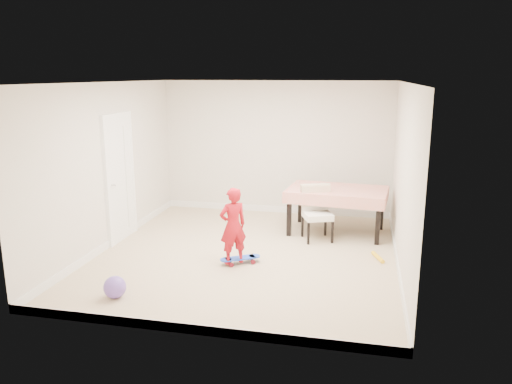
% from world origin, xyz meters
% --- Properties ---
extents(ground, '(5.00, 5.00, 0.00)m').
position_xyz_m(ground, '(0.00, 0.00, 0.00)').
color(ground, tan).
rests_on(ground, ground).
extents(ceiling, '(4.50, 5.00, 0.04)m').
position_xyz_m(ceiling, '(0.00, 0.00, 2.58)').
color(ceiling, white).
rests_on(ceiling, wall_back).
extents(wall_back, '(4.50, 0.04, 2.60)m').
position_xyz_m(wall_back, '(0.00, 2.48, 1.30)').
color(wall_back, beige).
rests_on(wall_back, ground).
extents(wall_front, '(4.50, 0.04, 2.60)m').
position_xyz_m(wall_front, '(0.00, -2.48, 1.30)').
color(wall_front, beige).
rests_on(wall_front, ground).
extents(wall_left, '(0.04, 5.00, 2.60)m').
position_xyz_m(wall_left, '(-2.23, 0.00, 1.30)').
color(wall_left, beige).
rests_on(wall_left, ground).
extents(wall_right, '(0.04, 5.00, 2.60)m').
position_xyz_m(wall_right, '(2.23, 0.00, 1.30)').
color(wall_right, beige).
rests_on(wall_right, ground).
extents(door, '(0.11, 0.94, 2.11)m').
position_xyz_m(door, '(-2.22, 0.30, 1.02)').
color(door, white).
rests_on(door, ground).
extents(baseboard_back, '(4.50, 0.02, 0.12)m').
position_xyz_m(baseboard_back, '(0.00, 2.49, 0.06)').
color(baseboard_back, white).
rests_on(baseboard_back, ground).
extents(baseboard_front, '(4.50, 0.02, 0.12)m').
position_xyz_m(baseboard_front, '(0.00, -2.49, 0.06)').
color(baseboard_front, white).
rests_on(baseboard_front, ground).
extents(baseboard_left, '(0.02, 5.00, 0.12)m').
position_xyz_m(baseboard_left, '(-2.24, 0.00, 0.06)').
color(baseboard_left, white).
rests_on(baseboard_left, ground).
extents(baseboard_right, '(0.02, 5.00, 0.12)m').
position_xyz_m(baseboard_right, '(2.24, 0.00, 0.06)').
color(baseboard_right, white).
rests_on(baseboard_right, ground).
extents(dining_table, '(1.77, 1.21, 0.79)m').
position_xyz_m(dining_table, '(1.28, 1.40, 0.39)').
color(dining_table, '#A9090A').
rests_on(dining_table, ground).
extents(dining_chair, '(0.68, 0.72, 0.92)m').
position_xyz_m(dining_chair, '(0.99, 0.93, 0.46)').
color(dining_chair, white).
rests_on(dining_chair, ground).
extents(skateboard, '(0.64, 0.51, 0.09)m').
position_xyz_m(skateboard, '(-0.01, -0.39, 0.05)').
color(skateboard, blue).
rests_on(skateboard, ground).
extents(child, '(0.49, 0.47, 1.12)m').
position_xyz_m(child, '(-0.09, -0.47, 0.56)').
color(child, '#B4121D').
rests_on(child, ground).
extents(balloon, '(0.28, 0.28, 0.28)m').
position_xyz_m(balloon, '(-1.25, -1.84, 0.14)').
color(balloon, '#6F4FBE').
rests_on(balloon, ground).
extents(foam_toy, '(0.20, 0.40, 0.06)m').
position_xyz_m(foam_toy, '(1.97, 0.22, 0.03)').
color(foam_toy, yellow).
rests_on(foam_toy, ground).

